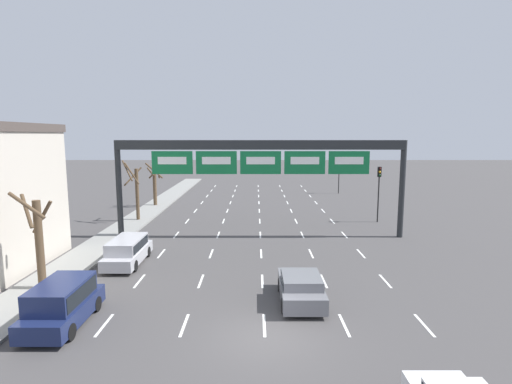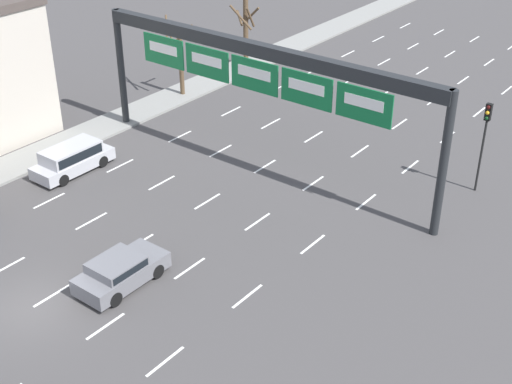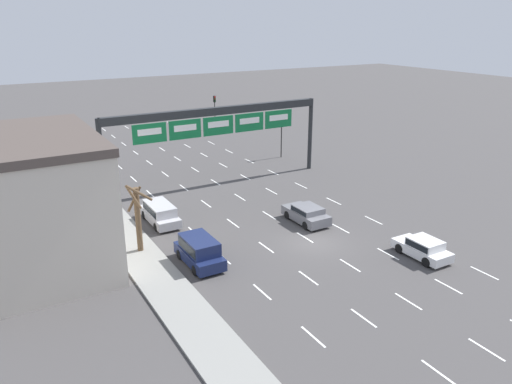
% 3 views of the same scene
% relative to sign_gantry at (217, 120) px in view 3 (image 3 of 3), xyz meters
% --- Properties ---
extents(ground_plane, '(220.00, 220.00, 0.00)m').
position_rel_sign_gantry_xyz_m(ground_plane, '(0.00, -15.32, -6.18)').
color(ground_plane, '#474444').
extents(sidewalk_left, '(2.80, 110.00, 0.15)m').
position_rel_sign_gantry_xyz_m(sidewalk_left, '(-11.30, -15.32, -6.11)').
color(sidewalk_left, gray).
rests_on(sidewalk_left, ground_plane).
extents(lane_dashes, '(13.32, 67.00, 0.01)m').
position_rel_sign_gantry_xyz_m(lane_dashes, '(0.00, -1.82, -6.18)').
color(lane_dashes, white).
rests_on(lane_dashes, ground_plane).
extents(sign_gantry, '(21.83, 0.70, 7.39)m').
position_rel_sign_gantry_xyz_m(sign_gantry, '(0.00, 0.00, 0.00)').
color(sign_gantry, '#232628').
rests_on(sign_gantry, ground_plane).
extents(building_near, '(9.28, 11.99, 8.45)m').
position_rel_sign_gantry_xyz_m(building_near, '(-17.65, -8.97, -1.95)').
color(building_near, beige).
rests_on(building_near, ground_plane).
extents(suv_silver, '(1.85, 4.69, 1.58)m').
position_rel_sign_gantry_xyz_m(suv_silver, '(-8.13, -6.40, -5.30)').
color(suv_silver, '#B7B7BC').
rests_on(suv_silver, ground_plane).
extents(car_grey, '(1.96, 4.14, 1.37)m').
position_rel_sign_gantry_xyz_m(car_grey, '(1.76, -12.00, -5.45)').
color(car_grey, slate).
rests_on(car_grey, ground_plane).
extents(car_white, '(1.81, 3.92, 1.35)m').
position_rel_sign_gantry_xyz_m(car_white, '(4.90, -20.82, -5.46)').
color(car_white, silver).
rests_on(car_white, ground_plane).
extents(suv_navy, '(1.92, 4.25, 1.83)m').
position_rel_sign_gantry_xyz_m(suv_navy, '(-8.29, -14.27, -5.17)').
color(suv_navy, '#19234C').
rests_on(suv_navy, ground_plane).
extents(traffic_light_near_gantry, '(0.30, 0.35, 4.98)m').
position_rel_sign_gantry_xyz_m(traffic_light_near_gantry, '(10.59, 5.34, -2.64)').
color(traffic_light_near_gantry, black).
rests_on(traffic_light_near_gantry, ground_plane).
extents(traffic_light_mid_block, '(0.30, 0.35, 4.76)m').
position_rel_sign_gantry_xyz_m(traffic_light_mid_block, '(10.72, 23.05, -2.79)').
color(traffic_light_mid_block, black).
rests_on(traffic_light_mid_block, ground_plane).
extents(tree_bare_closest, '(1.80, 2.55, 5.39)m').
position_rel_sign_gantry_xyz_m(tree_bare_closest, '(-11.17, 5.74, -3.27)').
color(tree_bare_closest, brown).
rests_on(tree_bare_closest, sidewalk_left).
extents(tree_bare_second, '(1.69, 1.46, 5.01)m').
position_rel_sign_gantry_xyz_m(tree_bare_second, '(-11.09, -10.69, -3.45)').
color(tree_bare_second, brown).
rests_on(tree_bare_second, sidewalk_left).
extents(tree_bare_third, '(1.94, 1.98, 5.23)m').
position_rel_sign_gantry_xyz_m(tree_bare_third, '(-11.38, 13.35, -3.17)').
color(tree_bare_third, brown).
rests_on(tree_bare_third, sidewalk_left).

